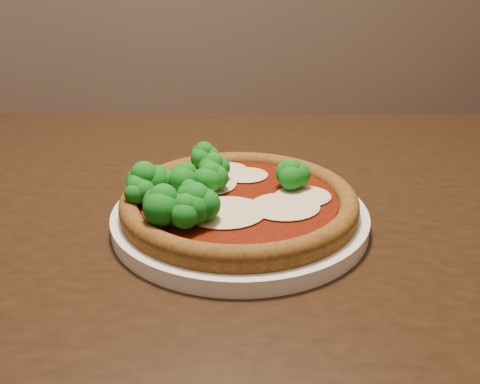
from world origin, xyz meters
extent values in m
cube|color=black|center=(0.21, -0.25, 0.73)|extent=(1.38, 0.94, 0.04)
cylinder|color=white|center=(0.23, -0.32, 0.76)|extent=(0.29, 0.29, 0.02)
cylinder|color=brown|center=(0.23, -0.32, 0.77)|extent=(0.26, 0.26, 0.01)
torus|color=brown|center=(0.23, -0.32, 0.78)|extent=(0.26, 0.26, 0.02)
cylinder|color=#601204|center=(0.23, -0.32, 0.78)|extent=(0.22, 0.22, 0.00)
ellipsoid|color=beige|center=(0.16, -0.32, 0.78)|extent=(0.07, 0.06, 0.01)
ellipsoid|color=beige|center=(0.27, -0.35, 0.78)|extent=(0.08, 0.07, 0.01)
ellipsoid|color=beige|center=(0.21, -0.36, 0.78)|extent=(0.09, 0.08, 0.01)
ellipsoid|color=beige|center=(0.19, -0.28, 0.78)|extent=(0.07, 0.07, 0.01)
ellipsoid|color=beige|center=(0.24, -0.26, 0.78)|extent=(0.06, 0.05, 0.00)
ellipsoid|color=beige|center=(0.22, -0.24, 0.78)|extent=(0.05, 0.05, 0.00)
ellipsoid|color=beige|center=(0.30, -0.33, 0.78)|extent=(0.06, 0.06, 0.01)
ellipsoid|color=#16891D|center=(0.15, -0.37, 0.81)|extent=(0.05, 0.05, 0.04)
ellipsoid|color=#16891D|center=(0.13, -0.31, 0.81)|extent=(0.05, 0.05, 0.04)
ellipsoid|color=#16891D|center=(0.20, -0.30, 0.80)|extent=(0.04, 0.04, 0.04)
ellipsoid|color=#16891D|center=(0.20, -0.27, 0.81)|extent=(0.04, 0.04, 0.04)
ellipsoid|color=#16891D|center=(0.17, -0.30, 0.81)|extent=(0.04, 0.04, 0.04)
ellipsoid|color=#16891D|center=(0.29, -0.31, 0.80)|extent=(0.04, 0.04, 0.04)
ellipsoid|color=#16891D|center=(0.17, -0.34, 0.80)|extent=(0.04, 0.04, 0.03)
ellipsoid|color=#16891D|center=(0.14, -0.30, 0.80)|extent=(0.04, 0.04, 0.03)
ellipsoid|color=#16891D|center=(0.12, -0.32, 0.80)|extent=(0.04, 0.04, 0.03)
ellipsoid|color=#16891D|center=(0.20, -0.23, 0.80)|extent=(0.04, 0.04, 0.03)
ellipsoid|color=#16891D|center=(0.17, -0.38, 0.81)|extent=(0.04, 0.04, 0.04)
ellipsoid|color=#16891D|center=(0.18, -0.37, 0.81)|extent=(0.05, 0.05, 0.04)
camera|label=1|loc=(0.15, -0.85, 1.03)|focal=40.00mm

